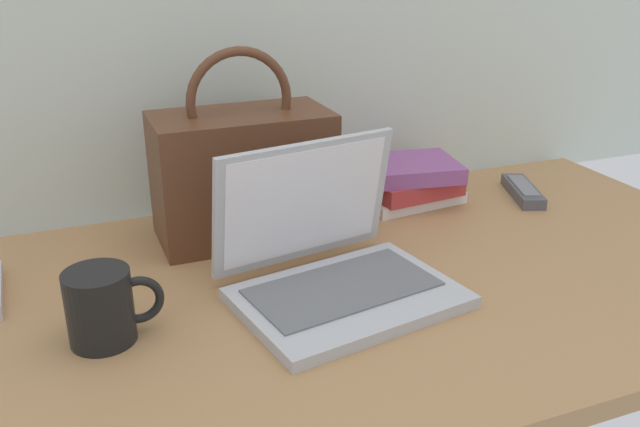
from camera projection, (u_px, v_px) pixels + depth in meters
name	position (u px, v px, depth m)	size (l,w,h in m)	color
desk	(308.00, 297.00, 1.04)	(1.60, 0.76, 0.03)	#A87A4C
laptop	(332.00, 263.00, 1.01)	(0.34, 0.31, 0.22)	#B2B5BA
coffee_mug	(102.00, 306.00, 0.89)	(0.13, 0.09, 0.10)	black
remote_control_near	(523.00, 191.00, 1.40)	(0.10, 0.17, 0.02)	#4C4C51
handbag	(243.00, 172.00, 1.18)	(0.30, 0.16, 0.33)	#59331E
book_stack	(411.00, 181.00, 1.35)	(0.21, 0.17, 0.09)	silver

